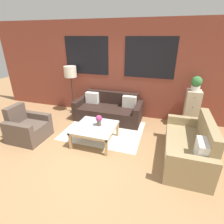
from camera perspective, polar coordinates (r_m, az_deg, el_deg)
ground_plane at (r=3.86m, az=-9.09°, el=-14.45°), size 16.00×16.00×0.00m
wall_back_brick at (r=5.40m, az=1.56°, el=13.50°), size 8.40×0.09×2.80m
rug at (r=4.78m, az=-2.67°, el=-5.94°), size 2.04×1.62×0.00m
couch_dark at (r=5.31m, az=-1.08°, el=0.57°), size 1.97×0.88×0.78m
settee_vintage at (r=3.89m, az=23.90°, el=-10.55°), size 0.80×1.68×0.92m
armchair_corner at (r=4.77m, az=-25.81°, el=-4.81°), size 0.80×0.81×0.84m
coffee_table at (r=4.13m, az=-5.53°, el=-5.42°), size 0.93×0.93×0.42m
floor_lamp at (r=5.67m, az=-13.43°, el=12.14°), size 0.38×0.38×1.51m
drawer_cabinet at (r=5.23m, az=24.45°, el=0.89°), size 0.36×0.41×1.05m
potted_plant at (r=5.02m, az=25.84°, el=8.50°), size 0.27×0.27×0.37m
flower_vase at (r=4.07m, az=-4.30°, el=-2.49°), size 0.15×0.15×0.26m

